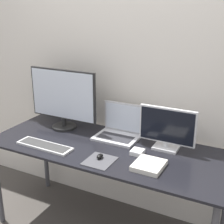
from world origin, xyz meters
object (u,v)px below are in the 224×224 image
mouse (100,156)px  book (149,165)px  monitor_left (63,98)px  power_brick (137,152)px  keyboard (45,146)px  laptop (120,129)px  monitor_right (167,129)px

mouse → book: mouse is taller
monitor_left → power_brick: monitor_left is taller
book → mouse: bearing=-172.9°
keyboard → power_brick: bearing=17.3°
keyboard → power_brick: size_ratio=4.95×
monitor_left → laptop: (0.51, 0.05, -0.20)m
laptop → monitor_right: bearing=-7.0°
monitor_right → laptop: bearing=173.0°
monitor_left → laptop: bearing=5.6°
keyboard → power_brick: (0.66, 0.21, 0.01)m
laptop → power_brick: size_ratio=3.72×
monitor_left → book: size_ratio=2.98×
laptop → power_brick: (0.25, -0.22, -0.05)m
laptop → book: (0.39, -0.37, -0.05)m
power_brick → mouse: bearing=-137.3°
monitor_left → laptop: 0.55m
monitor_right → power_brick: monitor_right is taller
monitor_left → laptop: monitor_left is taller
book → power_brick: size_ratio=2.29×
laptop → power_brick: bearing=-41.8°
laptop → keyboard: (-0.41, -0.43, -0.05)m
keyboard → monitor_left: bearing=103.4°
monitor_left → monitor_right: (0.91, 0.00, -0.11)m
book → power_brick: (-0.14, 0.14, -0.00)m
keyboard → power_brick: 0.70m
power_brick → laptop: bearing=138.2°
monitor_left → laptop: size_ratio=1.83×
laptop → mouse: (0.05, -0.41, -0.04)m
keyboard → book: bearing=4.6°
monitor_right → mouse: monitor_right is taller
monitor_left → monitor_right: size_ratio=1.49×
laptop → mouse: laptop is taller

